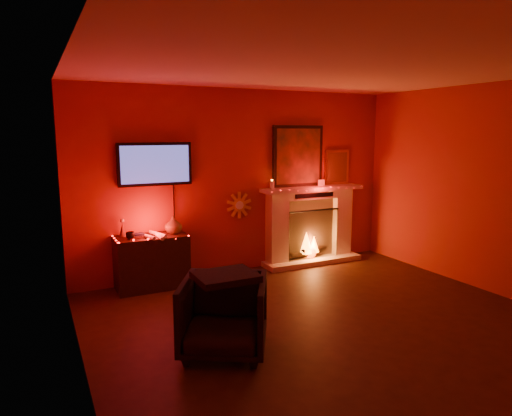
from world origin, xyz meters
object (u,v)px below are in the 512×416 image
(fireplace, at_px, (310,218))
(armchair, at_px, (224,315))
(console_table, at_px, (152,260))
(tv, at_px, (155,164))
(sunburst_clock, at_px, (239,205))

(fireplace, height_order, armchair, fireplace)
(console_table, bearing_deg, armchair, -85.59)
(fireplace, distance_m, console_table, 2.60)
(fireplace, xyz_separation_m, console_table, (-2.57, -0.13, -0.34))
(tv, height_order, armchair, tv)
(sunburst_clock, bearing_deg, tv, -178.76)
(fireplace, height_order, tv, fireplace)
(console_table, bearing_deg, tv, 56.06)
(sunburst_clock, bearing_deg, console_table, -170.91)
(sunburst_clock, xyz_separation_m, armchair, (-1.22, -2.34, -0.63))
(tv, xyz_separation_m, console_table, (-0.13, -0.19, -1.26))
(tv, bearing_deg, fireplace, -1.50)
(fireplace, relative_size, console_table, 2.27)
(sunburst_clock, bearing_deg, fireplace, -4.37)
(tv, xyz_separation_m, armchair, (0.03, -2.31, -1.28))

